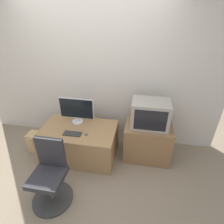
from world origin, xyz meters
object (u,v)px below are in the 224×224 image
Objects in this scene: main_monitor at (77,110)px; crt_tv at (150,114)px; mouse at (86,134)px; keyboard at (72,134)px; office_chair at (50,177)px; cardboard_box_lower at (37,142)px.

crt_tv is at bearing -0.29° from main_monitor.
main_monitor reaches higher than mouse.
office_chair reaches higher than keyboard.
crt_tv is (1.19, -0.01, 0.06)m from main_monitor.
office_chair is (-0.27, -0.70, -0.20)m from mouse.
main_monitor is 2.09× the size of keyboard.
office_chair is at bearing -110.80° from mouse.
keyboard is 0.88m from cardboard_box_lower.
keyboard is 0.49× the size of crt_tv.
office_chair is (-1.21, -1.03, -0.47)m from crt_tv.
main_monitor is at bearing 179.71° from crt_tv.
office_chair is at bearing -139.49° from crt_tv.
crt_tv is at bearing 16.60° from keyboard.
main_monitor is 1.03× the size of crt_tv.
mouse reaches higher than keyboard.
office_chair is at bearing -94.19° from keyboard.
office_chair reaches higher than mouse.
main_monitor is 1.20m from crt_tv.
office_chair reaches higher than cardboard_box_lower.
crt_tv reaches higher than cardboard_box_lower.
mouse is 0.06× the size of office_chair.
main_monitor is at bearing 89.32° from office_chair.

